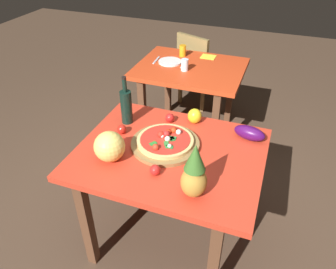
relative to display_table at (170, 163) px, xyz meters
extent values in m
plane|color=#4C3828|center=(0.00, 0.00, -0.65)|extent=(10.00, 10.00, 0.00)
cube|color=brown|center=(-0.40, -0.40, -0.30)|extent=(0.06, 0.06, 0.70)
cube|color=brown|center=(0.40, -0.40, -0.30)|extent=(0.06, 0.06, 0.70)
cube|color=brown|center=(-0.40, 0.40, -0.30)|extent=(0.06, 0.06, 0.70)
cube|color=brown|center=(0.40, 0.40, -0.30)|extent=(0.06, 0.06, 0.70)
cube|color=red|center=(0.00, 0.00, 0.08)|extent=(1.11, 0.90, 0.04)
cube|color=brown|center=(-0.60, 0.91, -0.30)|extent=(0.06, 0.06, 0.70)
cube|color=brown|center=(0.09, 0.91, -0.30)|extent=(0.06, 0.06, 0.70)
cube|color=brown|center=(-0.60, 1.60, -0.30)|extent=(0.06, 0.06, 0.70)
cube|color=brown|center=(0.09, 1.60, -0.30)|extent=(0.06, 0.06, 0.70)
cube|color=red|center=(-0.25, 1.26, 0.08)|extent=(0.98, 0.79, 0.04)
cube|color=olive|center=(-0.11, 2.05, -0.44)|extent=(0.04, 0.04, 0.41)
cube|color=olive|center=(-0.42, 2.17, -0.44)|extent=(0.04, 0.04, 0.41)
cube|color=olive|center=(-0.23, 1.74, -0.44)|extent=(0.04, 0.04, 0.41)
cube|color=olive|center=(-0.54, 1.86, -0.44)|extent=(0.04, 0.04, 0.41)
cube|color=olive|center=(-0.33, 1.95, -0.22)|extent=(0.52, 0.52, 0.04)
cube|color=olive|center=(-0.39, 1.78, 0.00)|extent=(0.39, 0.18, 0.40)
cylinder|color=olive|center=(-0.05, 0.04, 0.11)|extent=(0.42, 0.42, 0.02)
cylinder|color=#E4B76D|center=(-0.05, 0.04, 0.13)|extent=(0.35, 0.35, 0.02)
cylinder|color=red|center=(-0.05, 0.04, 0.14)|extent=(0.31, 0.31, 0.00)
sphere|color=red|center=(-0.05, 0.08, 0.16)|extent=(0.04, 0.04, 0.04)
sphere|color=red|center=(-0.08, 0.06, 0.16)|extent=(0.04, 0.04, 0.04)
sphere|color=red|center=(-0.05, 0.11, 0.16)|extent=(0.04, 0.04, 0.04)
sphere|color=red|center=(-0.06, -0.07, 0.16)|extent=(0.04, 0.04, 0.04)
sphere|color=red|center=(-0.02, 0.13, 0.16)|extent=(0.04, 0.04, 0.04)
cube|color=#25742B|center=(-0.01, 0.05, 0.15)|extent=(0.05, 0.05, 0.00)
cube|color=#287726|center=(-0.02, 0.03, 0.15)|extent=(0.05, 0.05, 0.00)
cube|color=#267D36|center=(0.01, -0.03, 0.15)|extent=(0.05, 0.03, 0.00)
cube|color=#2A802E|center=(-0.10, -0.03, 0.15)|extent=(0.05, 0.05, 0.00)
cube|color=#277633|center=(-0.01, 0.06, 0.15)|extent=(0.05, 0.03, 0.00)
cube|color=#357C33|center=(-0.02, -0.01, 0.15)|extent=(0.05, 0.05, 0.00)
sphere|color=white|center=(0.01, -0.03, 0.15)|extent=(0.03, 0.03, 0.03)
sphere|color=white|center=(0.01, 0.12, 0.16)|extent=(0.03, 0.03, 0.03)
sphere|color=white|center=(-0.07, 0.05, 0.15)|extent=(0.02, 0.02, 0.02)
sphere|color=white|center=(-0.03, 0.03, 0.16)|extent=(0.03, 0.03, 0.03)
cylinder|color=black|center=(-0.38, 0.20, 0.21)|extent=(0.08, 0.08, 0.23)
cylinder|color=black|center=(-0.38, 0.20, 0.37)|extent=(0.03, 0.03, 0.09)
cylinder|color=black|center=(-0.38, 0.20, 0.42)|extent=(0.03, 0.03, 0.02)
ellipsoid|color=#BA8633|center=(0.23, -0.30, 0.18)|extent=(0.13, 0.13, 0.17)
cone|color=#3A6826|center=(0.23, -0.30, 0.34)|extent=(0.11, 0.11, 0.15)
sphere|color=#F1D366|center=(-0.30, -0.19, 0.19)|extent=(0.18, 0.18, 0.18)
ellipsoid|color=yellow|center=(0.05, 0.36, 0.14)|extent=(0.10, 0.10, 0.10)
ellipsoid|color=#410D4E|center=(0.43, 0.29, 0.14)|extent=(0.21, 0.13, 0.09)
sphere|color=red|center=(-0.36, 0.07, 0.13)|extent=(0.06, 0.06, 0.06)
sphere|color=red|center=(0.17, -0.14, 0.13)|extent=(0.06, 0.06, 0.06)
sphere|color=red|center=(-0.11, 0.31, 0.13)|extent=(0.06, 0.06, 0.06)
sphere|color=red|center=(-0.01, -0.22, 0.13)|extent=(0.06, 0.06, 0.06)
cylinder|color=orange|center=(-0.40, 1.48, 0.15)|extent=(0.07, 0.07, 0.11)
cylinder|color=silver|center=(-0.28, 1.15, 0.15)|extent=(0.07, 0.07, 0.11)
cylinder|color=white|center=(-0.46, 1.28, 0.10)|extent=(0.22, 0.22, 0.02)
cube|color=silver|center=(-0.60, 1.28, 0.10)|extent=(0.03, 0.18, 0.01)
cube|color=silver|center=(-0.32, 1.28, 0.10)|extent=(0.02, 0.18, 0.01)
cube|color=yellow|center=(-0.15, 1.54, 0.10)|extent=(0.14, 0.12, 0.01)
camera|label=1|loc=(0.52, -1.45, 1.30)|focal=34.57mm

